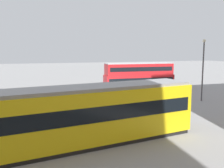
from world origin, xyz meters
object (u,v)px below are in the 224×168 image
(info_sign, at_px, (88,91))
(pedestrian_crossing, at_px, (142,103))
(pedestrian_near_railing, at_px, (112,99))
(tram_yellow, at_px, (82,115))
(double_decker_bus, at_px, (139,76))
(street_lamp, at_px, (203,65))

(info_sign, bearing_deg, pedestrian_crossing, 131.09)
(pedestrian_near_railing, relative_size, pedestrian_crossing, 0.97)
(tram_yellow, distance_m, info_sign, 10.47)
(double_decker_bus, distance_m, pedestrian_near_railing, 13.08)
(double_decker_bus, bearing_deg, street_lamp, 107.08)
(pedestrian_near_railing, distance_m, info_sign, 2.71)
(info_sign, height_order, street_lamp, street_lamp)
(street_lamp, bearing_deg, tram_yellow, 29.51)
(pedestrian_near_railing, distance_m, pedestrian_crossing, 3.38)
(pedestrian_near_railing, bearing_deg, tram_yellow, 60.68)
(pedestrian_crossing, bearing_deg, tram_yellow, 40.09)
(pedestrian_near_railing, distance_m, street_lamp, 11.20)
(tram_yellow, relative_size, pedestrian_crossing, 8.47)
(info_sign, distance_m, street_lamp, 13.07)
(pedestrian_crossing, bearing_deg, double_decker_bus, -113.16)
(pedestrian_near_railing, relative_size, info_sign, 0.77)
(tram_yellow, bearing_deg, double_decker_bus, -123.12)
(tram_yellow, distance_m, street_lamp, 17.91)
(pedestrian_near_railing, xyz_separation_m, street_lamp, (-10.78, -0.40, 3.03))
(pedestrian_near_railing, bearing_deg, pedestrian_crossing, 125.19)
(tram_yellow, distance_m, pedestrian_near_railing, 9.62)
(double_decker_bus, relative_size, pedestrian_crossing, 5.80)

